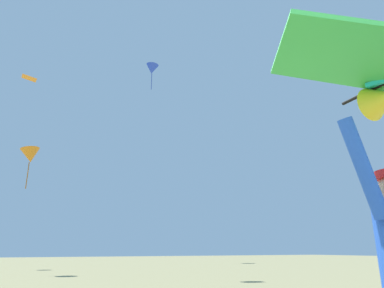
# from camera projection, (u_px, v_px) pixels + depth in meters

# --- Properties ---
(distant_kite_blue_overhead_distant) EXTENTS (1.74, 1.79, 3.01)m
(distant_kite_blue_overhead_distant) POSITION_uv_depth(u_px,v_px,m) (152.00, 69.00, 37.68)
(distant_kite_blue_overhead_distant) COLOR blue
(distant_kite_orange_low_right) EXTENTS (1.31, 1.24, 2.15)m
(distant_kite_orange_low_right) POSITION_uv_depth(u_px,v_px,m) (30.00, 155.00, 17.79)
(distant_kite_orange_low_right) COLOR orange
(distant_kite_orange_mid_right) EXTENTS (0.62, 0.62, 0.13)m
(distant_kite_orange_mid_right) POSITION_uv_depth(u_px,v_px,m) (30.00, 78.00, 11.27)
(distant_kite_orange_mid_right) COLOR orange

